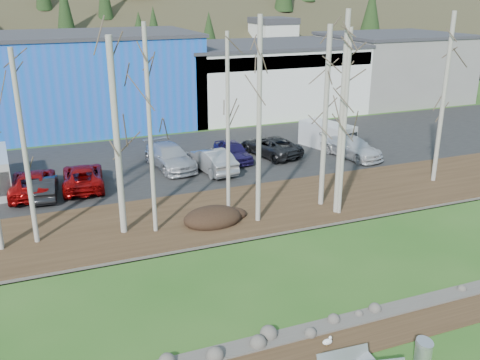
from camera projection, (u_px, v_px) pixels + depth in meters
name	position (u px, v px, depth m)	size (l,w,h in m)	color
dirt_strip	(375.00, 333.00, 19.46)	(80.00, 1.80, 0.03)	#382616
near_bank_rocks	(360.00, 319.00, 20.34)	(80.00, 0.80, 0.50)	#47423D
river	(308.00, 269.00, 23.92)	(80.00, 8.00, 0.90)	black
far_bank_rocks	(269.00, 233.00, 27.51)	(80.00, 0.80, 0.46)	#47423D
far_bank	(246.00, 209.00, 30.28)	(80.00, 7.00, 0.15)	#382616
parking_lot	(192.00, 158.00, 39.47)	(80.00, 14.00, 0.14)	black
building_blue	(81.00, 80.00, 48.24)	(20.40, 12.24, 8.30)	blue
building_white	(263.00, 77.00, 54.78)	(18.36, 12.24, 6.80)	silver
building_grey	(392.00, 67.00, 60.32)	(14.28, 12.24, 7.30)	slate
litter_bin	(423.00, 355.00, 17.55)	(0.56, 0.56, 0.97)	silver
seagull	(328.00, 341.00, 18.73)	(0.44, 0.22, 0.32)	gold
dirt_mound	(213.00, 217.00, 28.32)	(3.15, 2.23, 0.62)	black
birch_2	(117.00, 139.00, 25.71)	(0.32, 0.32, 9.77)	#B5B2A4
birch_3	(150.00, 133.00, 25.72)	(0.21, 0.21, 10.33)	#B5B2A4
birch_4	(259.00, 124.00, 26.93)	(0.25, 0.25, 10.60)	#B5B2A4
birch_5	(228.00, 127.00, 28.01)	(0.21, 0.21, 9.76)	#B5B2A4
birch_6	(345.00, 125.00, 28.04)	(0.22, 0.22, 9.95)	#B5B2A4
birch_7	(325.00, 119.00, 29.24)	(0.29, 0.29, 10.01)	#B5B2A4
birch_8	(342.00, 117.00, 27.99)	(0.27, 0.27, 10.81)	#B5B2A4
birch_9	(443.00, 100.00, 32.97)	(0.27, 0.27, 10.53)	#B5B2A4
birch_10	(25.00, 150.00, 24.70)	(0.24, 0.24, 9.33)	#B5B2A4
car_1	(45.00, 187.00, 31.68)	(1.37, 3.92, 1.29)	black
car_2	(83.00, 177.00, 33.24)	(2.40, 5.20, 1.45)	#960809
car_3	(170.00, 157.00, 36.95)	(2.25, 5.54, 1.61)	#AEB0B7
car_4	(233.00, 151.00, 38.52)	(1.70, 4.21, 1.44)	#231950
car_5	(212.00, 160.00, 36.20)	(1.68, 4.83, 1.59)	#A7A7A9
car_6	(270.00, 146.00, 39.77)	(2.43, 5.28, 1.47)	#242426
car_7	(352.00, 147.00, 39.39)	(2.12, 5.21, 1.51)	silver
car_8	(32.00, 183.00, 32.19)	(2.40, 5.20, 1.45)	#960809
car_9	(33.00, 182.00, 32.22)	(2.40, 5.20, 1.45)	#960809
van_white	(329.00, 136.00, 41.54)	(3.12, 4.79, 1.94)	white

